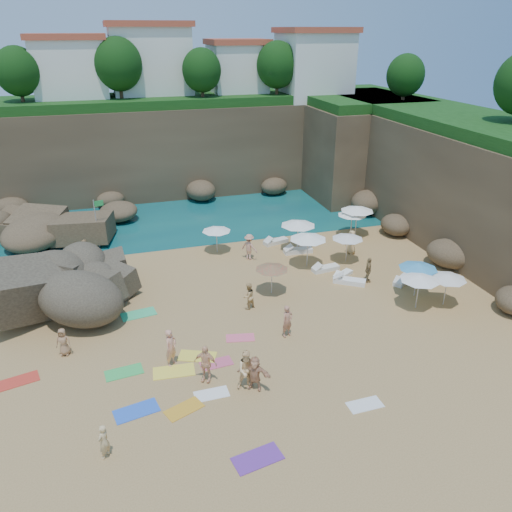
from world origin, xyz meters
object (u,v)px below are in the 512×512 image
object	(u,v)px
flag_pole	(97,217)
lounger_0	(343,275)
parasol_2	(352,213)
person_stand_2	(249,247)
rock_outcrop	(53,303)
person_stand_3	(368,270)
person_stand_4	(351,242)
person_stand_5	(85,249)
person_stand_1	(248,296)
parasol_1	(216,229)
person_stand_0	(171,348)
person_stand_6	(104,441)
parasol_0	(308,237)

from	to	relation	value
flag_pole	lounger_0	bearing A→B (deg)	-32.55
parasol_2	person_stand_2	world-z (taller)	parasol_2
rock_outcrop	person_stand_3	size ratio (longest dim) A/B	5.22
person_stand_2	person_stand_4	world-z (taller)	person_stand_2
flag_pole	person_stand_3	size ratio (longest dim) A/B	2.21
rock_outcrop	parasol_2	bearing A→B (deg)	11.67
flag_pole	parasol_2	size ratio (longest dim) A/B	1.64
person_stand_4	person_stand_5	bearing A→B (deg)	-133.16
person_stand_1	person_stand_3	xyz separation A→B (m)	(7.98, 1.01, 0.03)
rock_outcrop	parasol_1	world-z (taller)	parasol_1
parasol_1	person_stand_0	world-z (taller)	parasol_1
lounger_0	person_stand_3	xyz separation A→B (m)	(1.14, -1.09, 0.68)
parasol_2	person_stand_3	size ratio (longest dim) A/B	1.35
parasol_1	person_stand_5	world-z (taller)	parasol_1
person_stand_3	person_stand_0	bearing A→B (deg)	131.99
person_stand_1	flag_pole	bearing A→B (deg)	-80.85
parasol_2	person_stand_2	size ratio (longest dim) A/B	1.19
rock_outcrop	parasol_1	size ratio (longest dim) A/B	4.17
rock_outcrop	flag_pole	bearing A→B (deg)	70.18
flag_pole	person_stand_2	bearing A→B (deg)	-27.95
person_stand_4	person_stand_6	world-z (taller)	person_stand_4
person_stand_0	person_stand_6	distance (m)	5.76
parasol_1	person_stand_6	world-z (taller)	parasol_1
flag_pole	person_stand_5	bearing A→B (deg)	-116.87
parasol_2	person_stand_6	world-z (taller)	parasol_2
person_stand_5	person_stand_0	bearing A→B (deg)	-87.59
rock_outcrop	person_stand_0	distance (m)	9.63
parasol_0	parasol_2	bearing A→B (deg)	37.09
rock_outcrop	parasol_2	distance (m)	21.44
person_stand_3	person_stand_5	world-z (taller)	person_stand_3
person_stand_3	parasol_1	bearing A→B (deg)	69.17
person_stand_1	person_stand_2	bearing A→B (deg)	-131.48
person_stand_1	person_stand_2	distance (m)	6.59
flag_pole	person_stand_5	world-z (taller)	flag_pole
person_stand_4	person_stand_6	xyz separation A→B (m)	(-16.88, -14.02, -0.12)
person_stand_2	person_stand_4	size ratio (longest dim) A/B	1.07
person_stand_6	person_stand_0	bearing A→B (deg)	-173.16
person_stand_0	flag_pole	bearing A→B (deg)	53.35
parasol_2	person_stand_5	bearing A→B (deg)	175.58
person_stand_3	rock_outcrop	bearing A→B (deg)	102.58
parasol_0	person_stand_4	distance (m)	4.06
person_stand_3	person_stand_6	size ratio (longest dim) A/B	1.10
person_stand_1	person_stand_5	bearing A→B (deg)	-72.40
lounger_0	person_stand_1	xyz separation A→B (m)	(-6.84, -2.10, 0.65)
parasol_2	person_stand_3	distance (m)	7.48
person_stand_0	parasol_0	bearing A→B (deg)	-8.62
parasol_0	person_stand_1	bearing A→B (deg)	-141.23
person_stand_0	person_stand_1	size ratio (longest dim) A/B	1.22
person_stand_2	person_stand_5	bearing A→B (deg)	31.29
parasol_0	person_stand_2	xyz separation A→B (m)	(-3.36, 2.14, -1.20)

